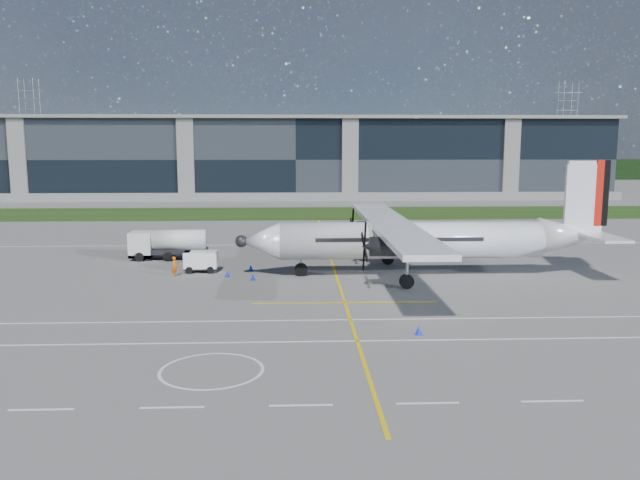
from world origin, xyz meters
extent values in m
plane|color=#595754|center=(0.00, 40.00, 0.00)|extent=(400.00, 400.00, 0.00)
cube|color=#1C370F|center=(0.00, 48.00, 0.02)|extent=(400.00, 18.00, 0.04)
cube|color=black|center=(0.00, 80.00, 7.50)|extent=(120.00, 20.00, 15.00)
cube|color=black|center=(0.00, 140.00, 3.00)|extent=(400.00, 6.00, 6.00)
cube|color=yellow|center=(3.00, 10.00, 0.01)|extent=(0.20, 70.00, 0.01)
cube|color=white|center=(0.00, -14.00, 0.01)|extent=(90.00, 0.15, 0.01)
imported|color=#F25907|center=(-9.54, 2.71, 0.90)|extent=(0.72, 0.86, 1.80)
cone|color=#0D29E1|center=(6.74, 17.20, 0.25)|extent=(0.36, 0.36, 0.50)
cone|color=#0D29E1|center=(-3.81, 4.75, 0.25)|extent=(0.36, 0.36, 0.50)
cone|color=#0D29E1|center=(-5.46, 2.49, 0.25)|extent=(0.36, 0.36, 0.50)
cone|color=#0D29E1|center=(-3.40, 1.10, 0.25)|extent=(0.36, 0.36, 0.50)
cone|color=#0D29E1|center=(6.42, -13.00, 0.25)|extent=(0.36, 0.36, 0.50)
camera|label=1|loc=(-0.18, -45.12, 10.05)|focal=35.00mm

